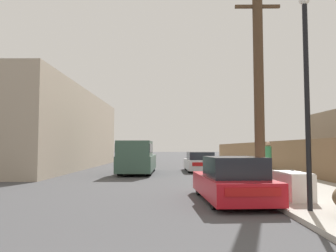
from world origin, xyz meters
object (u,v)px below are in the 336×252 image
(discarded_fridge, at_px, (293,185))
(car_parked_mid, at_px, (200,162))
(street_lamp, at_px, (307,84))
(pedestrian, at_px, (268,157))
(parked_sports_car_red, at_px, (232,181))
(pickup_truck, at_px, (137,158))
(utility_pole, at_px, (259,83))

(discarded_fridge, xyz_separation_m, car_parked_mid, (-1.59, 12.39, 0.10))
(car_parked_mid, bearing_deg, street_lamp, -86.64)
(car_parked_mid, bearing_deg, pedestrian, -50.97)
(parked_sports_car_red, xyz_separation_m, street_lamp, (1.45, -1.98, 2.50))
(pickup_truck, relative_size, street_lamp, 1.12)
(parked_sports_car_red, bearing_deg, street_lamp, -57.82)
(discarded_fridge, distance_m, street_lamp, 3.13)
(parked_sports_car_red, relative_size, car_parked_mid, 0.96)
(car_parked_mid, bearing_deg, utility_pole, -82.04)
(parked_sports_car_red, relative_size, utility_pole, 0.53)
(discarded_fridge, distance_m, pickup_truck, 11.45)
(parked_sports_car_red, distance_m, pickup_truck, 10.52)
(discarded_fridge, relative_size, street_lamp, 0.31)
(car_parked_mid, bearing_deg, discarded_fridge, -84.77)
(parked_sports_car_red, relative_size, pedestrian, 2.37)
(parked_sports_car_red, bearing_deg, car_parked_mid, 85.55)
(car_parked_mid, height_order, pedestrian, pedestrian)
(discarded_fridge, xyz_separation_m, pedestrian, (1.82, 8.48, 0.54))
(car_parked_mid, distance_m, utility_pole, 9.80)
(street_lamp, bearing_deg, pickup_truck, 114.19)
(discarded_fridge, relative_size, pedestrian, 0.89)
(pickup_truck, bearing_deg, discarded_fridge, 119.07)
(parked_sports_car_red, xyz_separation_m, pickup_truck, (-3.84, 9.79, 0.37))
(utility_pole, bearing_deg, pedestrian, 70.30)
(car_parked_mid, relative_size, utility_pole, 0.55)
(discarded_fridge, bearing_deg, street_lamp, -99.86)
(car_parked_mid, distance_m, street_lamp, 14.42)
(parked_sports_car_red, bearing_deg, pedestrian, 62.95)
(street_lamp, bearing_deg, car_parked_mid, 95.45)
(pedestrian, bearing_deg, street_lamp, -101.41)
(car_parked_mid, distance_m, pickup_truck, 4.61)
(discarded_fridge, xyz_separation_m, street_lamp, (-0.24, -1.74, 2.59))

